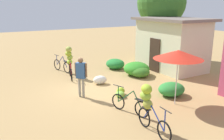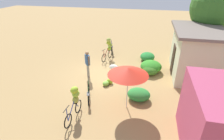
{
  "view_description": "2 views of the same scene",
  "coord_description": "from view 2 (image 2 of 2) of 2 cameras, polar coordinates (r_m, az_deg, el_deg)",
  "views": [
    {
      "loc": [
        9.47,
        -4.37,
        3.87
      ],
      "look_at": [
        0.25,
        0.95,
        1.02
      ],
      "focal_mm": 38.52,
      "sensor_mm": 36.0,
      "label": 1
    },
    {
      "loc": [
        9.98,
        3.19,
        5.83
      ],
      "look_at": [
        0.66,
        1.15,
        0.86
      ],
      "focal_mm": 28.07,
      "sensor_mm": 36.0,
      "label": 2
    }
  ],
  "objects": [
    {
      "name": "bicycle_near_pile",
      "position": [
        14.15,
        -1.1,
        7.67
      ],
      "size": [
        1.62,
        0.64,
        1.72
      ],
      "color": "black",
      "rests_on": "ground"
    },
    {
      "name": "bicycle_center_loaded",
      "position": [
        9.59,
        -7.62,
        -7.66
      ],
      "size": [
        1.65,
        0.58,
        0.96
      ],
      "color": "black",
      "rests_on": "ground"
    },
    {
      "name": "bicycle_leftmost",
      "position": [
        15.59,
        -0.07,
        6.99
      ],
      "size": [
        1.66,
        0.5,
        0.97
      ],
      "color": "black",
      "rests_on": "ground"
    },
    {
      "name": "market_umbrella",
      "position": [
        8.1,
        5.27,
        -0.47
      ],
      "size": [
        1.93,
        1.93,
        2.23
      ],
      "color": "beige",
      "rests_on": "ground"
    },
    {
      "name": "ground_plane",
      "position": [
        12.0,
        -4.67,
        -1.68
      ],
      "size": [
        60.0,
        60.0,
        0.0
      ],
      "primitive_type": "plane",
      "color": "#A98651"
    },
    {
      "name": "produce_sack",
      "position": [
        12.49,
        0.6,
        0.81
      ],
      "size": [
        0.58,
        0.78,
        0.44
      ],
      "primitive_type": "ellipsoid",
      "rotation": [
        0.0,
        0.0,
        1.36
      ],
      "color": "silver",
      "rests_on": "ground"
    },
    {
      "name": "hedge_bush_by_door",
      "position": [
        9.65,
        8.7,
        -7.86
      ],
      "size": [
        1.05,
        1.23,
        0.59
      ],
      "primitive_type": "ellipsoid",
      "color": "#2C8636",
      "rests_on": "ground"
    },
    {
      "name": "hedge_bush_mid",
      "position": [
        12.27,
        12.22,
        0.05
      ],
      "size": [
        1.15,
        1.07,
        0.6
      ],
      "primitive_type": "ellipsoid",
      "color": "#397624",
      "rests_on": "ground"
    },
    {
      "name": "building_low",
      "position": [
        12.6,
        25.51,
        5.17
      ],
      "size": [
        4.53,
        3.08,
        3.17
      ],
      "color": "beige",
      "rests_on": "ground"
    },
    {
      "name": "hedge_bush_front_left",
      "position": [
        14.33,
        11.46,
        4.28
      ],
      "size": [
        1.29,
        1.13,
        0.63
      ],
      "primitive_type": "ellipsoid",
      "color": "#268034",
      "rests_on": "ground"
    },
    {
      "name": "tree_behind_building",
      "position": [
        14.88,
        30.76,
        17.1
      ],
      "size": [
        3.46,
        3.46,
        5.82
      ],
      "color": "brown",
      "rests_on": "ground"
    },
    {
      "name": "bicycle_by_shop",
      "position": [
        8.35,
        -12.06,
        -9.4
      ],
      "size": [
        1.69,
        0.41,
        1.51
      ],
      "color": "black",
      "rests_on": "ground"
    },
    {
      "name": "hedge_bush_front_right",
      "position": [
        12.6,
        12.58,
        1.16
      ],
      "size": [
        1.49,
        1.47,
        0.76
      ],
      "primitive_type": "ellipsoid",
      "color": "#338B26",
      "rests_on": "ground"
    },
    {
      "name": "banana_pile_on_ground",
      "position": [
        10.87,
        -1.39,
        -4.01
      ],
      "size": [
        0.7,
        0.63,
        0.33
      ],
      "color": "#7BB83C",
      "rests_on": "ground"
    },
    {
      "name": "person_vendor",
      "position": [
        11.48,
        -7.98,
        2.84
      ],
      "size": [
        0.46,
        0.41,
        1.77
      ],
      "color": "gray",
      "rests_on": "ground"
    }
  ]
}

